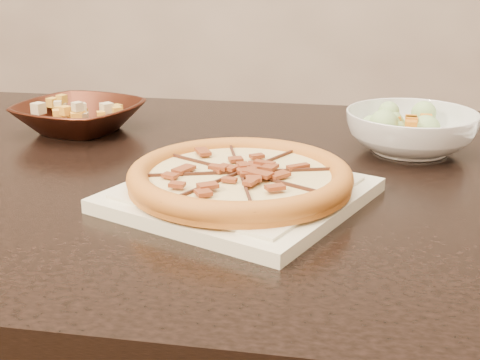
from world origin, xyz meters
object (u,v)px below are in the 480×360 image
Objects in this scene: pizza at (240,177)px; bronze_bowl at (80,117)px; dining_table at (176,224)px; salad_bowl at (411,132)px; plate at (240,194)px.

bronze_bowl reaches higher than pizza.
salad_bowl reaches higher than dining_table.
pizza is (0.13, -0.13, 0.13)m from dining_table.
bronze_bowl is (-0.36, 0.30, -0.01)m from pizza.
plate is 0.46m from bronze_bowl.
pizza is 0.36m from salad_bowl.
salad_bowl reaches higher than bronze_bowl.
bronze_bowl is at bearing 178.41° from salad_bowl.
salad_bowl is at bearing -1.59° from bronze_bowl.
dining_table is 0.31m from bronze_bowl.
pizza reaches higher than dining_table.
dining_table is at bearing 135.29° from pizza.
dining_table is at bearing -36.75° from bronze_bowl.
plate reaches higher than dining_table.
dining_table is 6.89× the size of bronze_bowl.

